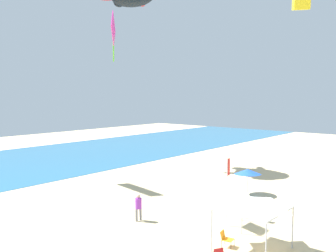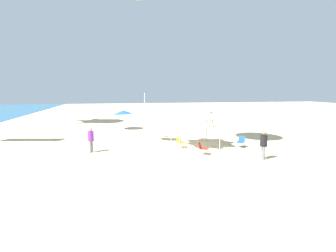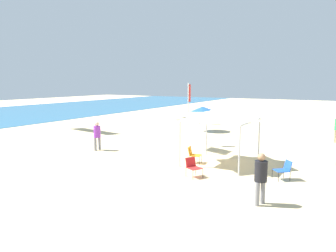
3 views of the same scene
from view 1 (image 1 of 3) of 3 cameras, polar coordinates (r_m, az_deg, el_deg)
ground at (r=20.44m, az=14.43°, el=-18.20°), size 120.00×120.00×0.10m
canopy_tent at (r=19.20m, az=13.28°, el=-11.73°), size 3.17×3.06×2.79m
beach_umbrella at (r=29.65m, az=12.46°, el=-7.05°), size 2.15×2.15×2.14m
folding_chair_facing_ocean at (r=19.99m, az=9.11°, el=-17.03°), size 0.64×0.72×0.82m
banner_flag at (r=23.57m, az=9.37°, el=-8.71°), size 0.36×0.06×4.00m
person_near_umbrella at (r=23.35m, az=-4.69°, el=-12.34°), size 0.45×0.41×1.72m
kite_diamond_magenta at (r=24.19m, az=-8.64°, el=14.73°), size 1.71×1.57×3.26m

